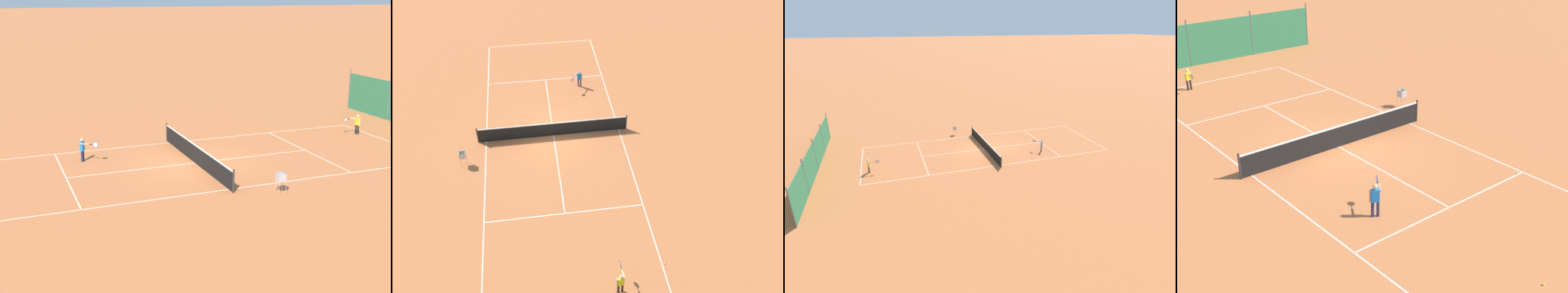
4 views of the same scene
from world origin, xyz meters
TOP-DOWN VIEW (x-y plane):
  - ground_plane at (0.00, 0.00)m, footprint 600.00×600.00m
  - court_line_markings at (0.00, 0.00)m, footprint 8.25×23.85m
  - tennis_net at (0.00, 0.00)m, footprint 9.18×0.08m
  - player_near_baseline at (-2.28, -5.19)m, footprint 0.82×0.84m
  - player_far_baseline at (-1.91, 11.16)m, footprint 0.41×1.02m
  - tennis_ball_far_corner at (-1.01, -10.87)m, footprint 0.07×0.07m
  - tennis_ball_alley_left at (3.81, -6.35)m, footprint 0.07×0.07m
  - tennis_ball_service_box at (-4.24, 10.10)m, footprint 0.07×0.07m
  - ball_hopper at (5.30, 1.86)m, footprint 0.36×0.36m

SIDE VIEW (x-z plane):
  - ground_plane at x=0.00m, z-range 0.00..0.00m
  - court_line_markings at x=0.00m, z-range 0.00..0.01m
  - tennis_ball_far_corner at x=-1.01m, z-range 0.00..0.07m
  - tennis_ball_alley_left at x=3.81m, z-range 0.00..0.07m
  - tennis_ball_service_box at x=-4.24m, z-range 0.00..0.07m
  - tennis_net at x=0.00m, z-range -0.03..1.03m
  - ball_hopper at x=5.30m, z-range 0.21..1.10m
  - player_far_baseline at x=-1.91m, z-range 0.10..1.30m
  - player_near_baseline at x=-2.28m, z-range 0.10..1.32m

